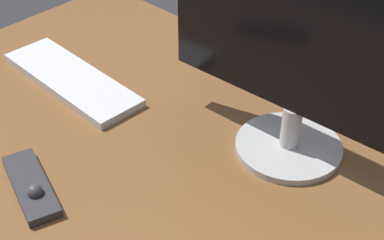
% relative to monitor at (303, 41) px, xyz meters
% --- Properties ---
extents(desk, '(1.40, 0.84, 0.02)m').
position_rel_monitor_xyz_m(desk, '(-0.09, -0.18, -0.23)').
color(desk, brown).
rests_on(desk, ground).
extents(monitor, '(0.51, 0.19, 0.42)m').
position_rel_monitor_xyz_m(monitor, '(0.00, 0.00, 0.00)').
color(monitor, '#B9B9B9').
rests_on(monitor, desk).
extents(keyboard, '(0.36, 0.13, 0.02)m').
position_rel_monitor_xyz_m(keyboard, '(-0.46, -0.14, -0.22)').
color(keyboard, silver).
rests_on(keyboard, desk).
extents(media_remote, '(0.18, 0.11, 0.03)m').
position_rel_monitor_xyz_m(media_remote, '(-0.25, -0.38, -0.22)').
color(media_remote, '#2D2D33').
rests_on(media_remote, desk).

